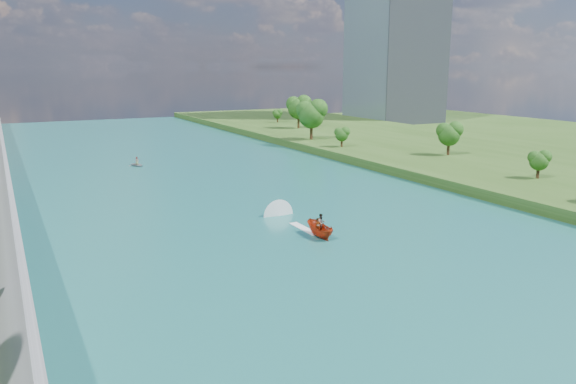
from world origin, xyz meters
TOP-DOWN VIEW (x-y plane):
  - ground at (0.00, 0.00)m, footprint 260.00×260.00m
  - river_water at (0.00, 20.00)m, footprint 55.00×240.00m
  - berm_east at (49.50, 20.00)m, footprint 44.00×240.00m
  - office_tower at (82.50, 95.00)m, footprint 22.00×22.00m
  - trees_east at (37.17, 29.51)m, footprint 15.17×136.56m
  - motorboat at (1.86, 3.41)m, footprint 3.60×18.88m
  - raft at (-4.88, 50.03)m, footprint 2.84×3.35m

SIDE VIEW (x-z plane):
  - ground at x=0.00m, z-range 0.00..0.00m
  - river_water at x=0.00m, z-range 0.00..0.10m
  - raft at x=-4.88m, z-range -0.33..1.23m
  - berm_east at x=49.50m, z-range 0.00..1.50m
  - motorboat at x=1.86m, z-range -0.27..1.85m
  - trees_east at x=37.17m, z-range 0.79..10.43m
  - office_tower at x=82.50m, z-range 0.00..60.00m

